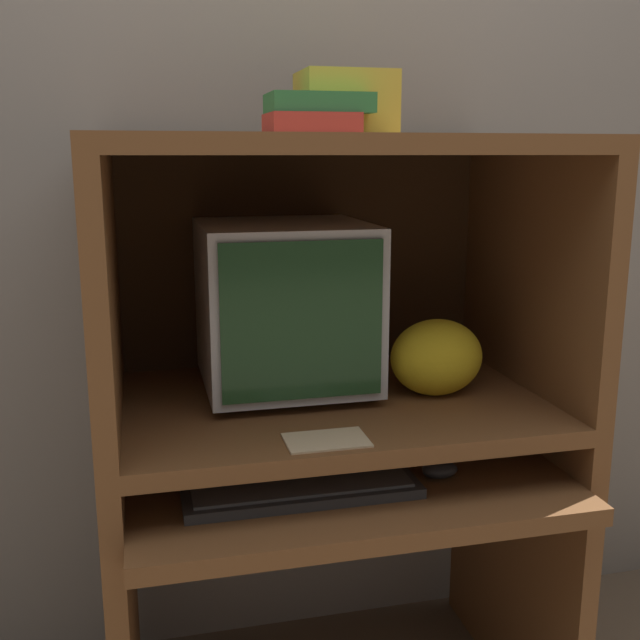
{
  "coord_description": "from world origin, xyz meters",
  "views": [
    {
      "loc": [
        -0.39,
        -1.19,
        1.29
      ],
      "look_at": [
        -0.03,
        0.32,
        0.95
      ],
      "focal_mm": 42.0,
      "sensor_mm": 36.0,
      "label": 1
    }
  ],
  "objects_px": {
    "crt_monitor": "(285,305)",
    "snack_bag": "(436,357)",
    "storage_box": "(345,105)",
    "mouse": "(440,470)",
    "book_stack": "(315,115)",
    "keyboard": "(302,490)"
  },
  "relations": [
    {
      "from": "keyboard",
      "to": "book_stack",
      "type": "height_order",
      "value": "book_stack"
    },
    {
      "from": "crt_monitor",
      "to": "storage_box",
      "type": "distance_m",
      "value": 0.44
    },
    {
      "from": "book_stack",
      "to": "mouse",
      "type": "bearing_deg",
      "value": -38.53
    },
    {
      "from": "book_stack",
      "to": "storage_box",
      "type": "height_order",
      "value": "storage_box"
    },
    {
      "from": "storage_box",
      "to": "keyboard",
      "type": "bearing_deg",
      "value": -120.29
    },
    {
      "from": "mouse",
      "to": "book_stack",
      "type": "xyz_separation_m",
      "value": [
        -0.22,
        0.17,
        0.7
      ]
    },
    {
      "from": "keyboard",
      "to": "snack_bag",
      "type": "relative_size",
      "value": 2.23
    },
    {
      "from": "mouse",
      "to": "snack_bag",
      "type": "height_order",
      "value": "snack_bag"
    },
    {
      "from": "crt_monitor",
      "to": "book_stack",
      "type": "relative_size",
      "value": 1.84
    },
    {
      "from": "crt_monitor",
      "to": "snack_bag",
      "type": "distance_m",
      "value": 0.35
    },
    {
      "from": "mouse",
      "to": "snack_bag",
      "type": "relative_size",
      "value": 0.37
    },
    {
      "from": "keyboard",
      "to": "book_stack",
      "type": "relative_size",
      "value": 2.22
    },
    {
      "from": "snack_bag",
      "to": "book_stack",
      "type": "height_order",
      "value": "book_stack"
    },
    {
      "from": "mouse",
      "to": "crt_monitor",
      "type": "bearing_deg",
      "value": 135.34
    },
    {
      "from": "keyboard",
      "to": "snack_bag",
      "type": "distance_m",
      "value": 0.43
    },
    {
      "from": "mouse",
      "to": "snack_bag",
      "type": "xyz_separation_m",
      "value": [
        0.05,
        0.15,
        0.19
      ]
    },
    {
      "from": "book_stack",
      "to": "storage_box",
      "type": "xyz_separation_m",
      "value": [
        0.08,
        0.07,
        0.02
      ]
    },
    {
      "from": "book_stack",
      "to": "storage_box",
      "type": "bearing_deg",
      "value": 41.13
    },
    {
      "from": "keyboard",
      "to": "storage_box",
      "type": "relative_size",
      "value": 2.4
    },
    {
      "from": "keyboard",
      "to": "book_stack",
      "type": "distance_m",
      "value": 0.74
    },
    {
      "from": "crt_monitor",
      "to": "keyboard",
      "type": "bearing_deg",
      "value": -94.88
    },
    {
      "from": "crt_monitor",
      "to": "snack_bag",
      "type": "height_order",
      "value": "crt_monitor"
    }
  ]
}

